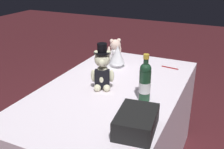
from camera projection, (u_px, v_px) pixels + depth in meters
name	position (u px, v px, depth m)	size (l,w,h in m)	color
reception_table	(112.00, 134.00, 1.98)	(1.51, 0.89, 0.75)	white
teddy_bear_groom	(102.00, 70.00, 1.79)	(0.15, 0.14, 0.31)	beige
teddy_bear_bride	(116.00, 55.00, 2.19)	(0.21, 0.21, 0.23)	white
champagne_bottle	(145.00, 81.00, 1.63)	(0.07, 0.07, 0.30)	#1C3E27
signing_pen	(170.00, 68.00, 2.18)	(0.03, 0.15, 0.01)	maroon
gift_case_black	(136.00, 122.00, 1.35)	(0.29, 0.22, 0.10)	black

